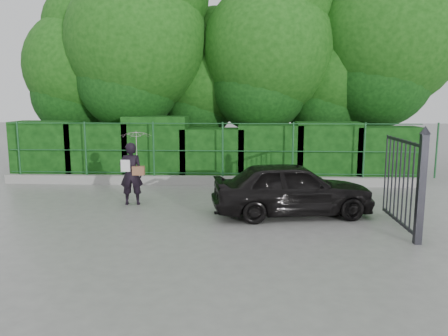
{
  "coord_description": "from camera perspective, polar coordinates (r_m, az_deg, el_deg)",
  "views": [
    {
      "loc": [
        1.15,
        -9.76,
        2.9
      ],
      "look_at": [
        0.6,
        1.3,
        1.1
      ],
      "focal_mm": 35.0,
      "sensor_mm": 36.0,
      "label": 1
    }
  ],
  "objects": [
    {
      "name": "kerb",
      "position": [
        14.57,
        -1.74,
        -1.65
      ],
      "size": [
        14.0,
        0.25,
        0.3
      ],
      "primitive_type": "cube",
      "color": "#9E9E99",
      "rests_on": "ground"
    },
    {
      "name": "car",
      "position": [
        10.94,
        8.87,
        -2.64
      ],
      "size": [
        4.14,
        2.19,
        1.34
      ],
      "primitive_type": "imported",
      "rotation": [
        0.0,
        0.0,
        1.73
      ],
      "color": "black",
      "rests_on": "ground"
    },
    {
      "name": "hedge",
      "position": [
        15.43,
        -1.8,
        2.17
      ],
      "size": [
        14.2,
        1.2,
        2.24
      ],
      "color": "black",
      "rests_on": "ground"
    },
    {
      "name": "fence",
      "position": [
        14.39,
        -0.89,
        2.45
      ],
      "size": [
        14.13,
        0.06,
        1.8
      ],
      "color": "#1C5229",
      "rests_on": "kerb"
    },
    {
      "name": "trees",
      "position": [
        17.58,
        2.89,
        14.84
      ],
      "size": [
        17.1,
        6.15,
        8.08
      ],
      "color": "black",
      "rests_on": "ground"
    },
    {
      "name": "ground",
      "position": [
        10.25,
        -3.75,
        -7.23
      ],
      "size": [
        80.0,
        80.0,
        0.0
      ],
      "primitive_type": "plane",
      "color": "gray"
    },
    {
      "name": "woman",
      "position": [
        12.03,
        -11.67,
        1.29
      ],
      "size": [
        0.89,
        0.84,
        2.01
      ],
      "color": "black",
      "rests_on": "ground"
    },
    {
      "name": "gate",
      "position": [
        9.82,
        23.35,
        -1.58
      ],
      "size": [
        0.22,
        2.33,
        2.36
      ],
      "color": "#24242A",
      "rests_on": "ground"
    }
  ]
}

